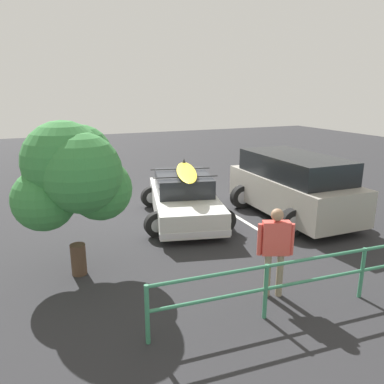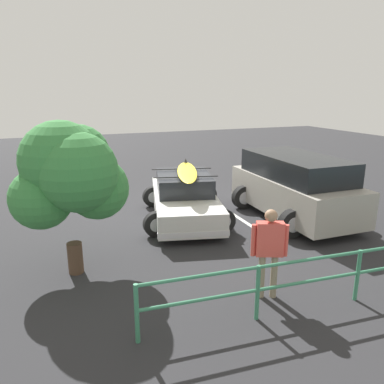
# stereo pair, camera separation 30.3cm
# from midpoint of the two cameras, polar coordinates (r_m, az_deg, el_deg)

# --- Properties ---
(ground_plane) EXTENTS (44.00, 44.00, 0.02)m
(ground_plane) POSITION_cam_midpoint_polar(r_m,az_deg,el_deg) (11.33, -2.80, -3.44)
(ground_plane) COLOR #28282B
(ground_plane) RESTS_ON ground
(parking_stripe) EXTENTS (0.12, 3.88, 0.00)m
(parking_stripe) POSITION_cam_midpoint_polar(r_m,az_deg,el_deg) (11.55, 4.89, -3.05)
(parking_stripe) COLOR silver
(parking_stripe) RESTS_ON ground
(sedan_car) EXTENTS (2.96, 4.45, 1.57)m
(sedan_car) POSITION_cam_midpoint_polar(r_m,az_deg,el_deg) (10.80, -2.08, -0.86)
(sedan_car) COLOR silver
(sedan_car) RESTS_ON ground
(suv_car) EXTENTS (2.67, 4.48, 1.84)m
(suv_car) POSITION_cam_midpoint_polar(r_m,az_deg,el_deg) (11.21, 14.35, 0.98)
(suv_car) COLOR #9E998E
(suv_car) RESTS_ON ground
(person_bystander) EXTENTS (0.60, 0.36, 1.66)m
(person_bystander) POSITION_cam_midpoint_polar(r_m,az_deg,el_deg) (6.77, 11.33, -7.88)
(person_bystander) COLOR gray
(person_bystander) RESTS_ON ground
(railing_fence) EXTENTS (7.84, 0.62, 0.96)m
(railing_fence) POSITION_cam_midpoint_polar(r_m,az_deg,el_deg) (7.32, 23.53, -10.08)
(railing_fence) COLOR #387F5B
(railing_fence) RESTS_ON ground
(bush_near_left) EXTENTS (2.34, 2.09, 3.08)m
(bush_near_left) POSITION_cam_midpoint_polar(r_m,az_deg,el_deg) (7.77, -18.64, 2.69)
(bush_near_left) COLOR #4C3828
(bush_near_left) RESTS_ON ground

